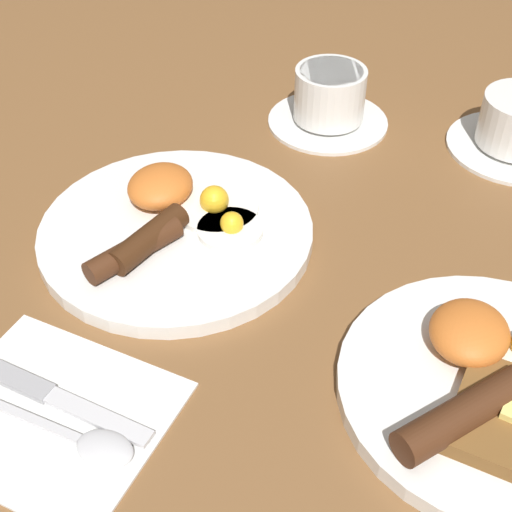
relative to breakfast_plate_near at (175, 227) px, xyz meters
name	(u,v)px	position (x,y,z in m)	size (l,w,h in m)	color
ground_plane	(177,238)	(0.00, 0.00, -0.01)	(3.00, 3.00, 0.00)	brown
breakfast_plate_near	(175,227)	(0.00, 0.00, 0.00)	(0.27, 0.27, 0.05)	white
breakfast_plate_far	(494,386)	(0.09, 0.31, 0.00)	(0.24, 0.24, 0.05)	white
teacup_near	(330,101)	(-0.26, 0.08, 0.02)	(0.14, 0.14, 0.07)	white
napkin	(51,414)	(0.23, 0.00, -0.01)	(0.15, 0.17, 0.01)	white
knife	(48,394)	(0.21, -0.01, -0.01)	(0.03, 0.17, 0.01)	silver
spoon	(84,440)	(0.24, 0.04, 0.00)	(0.03, 0.16, 0.01)	silver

